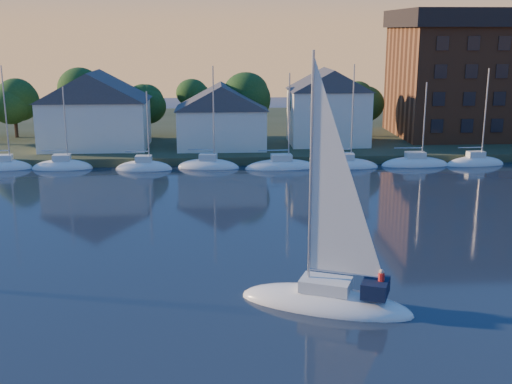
{
  "coord_description": "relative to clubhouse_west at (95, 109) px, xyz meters",
  "views": [
    {
      "loc": [
        -6.54,
        -24.37,
        15.55
      ],
      "look_at": [
        -3.73,
        22.0,
        3.84
      ],
      "focal_mm": 45.0,
      "sensor_mm": 36.0,
      "label": 1
    }
  ],
  "objects": [
    {
      "name": "clubhouse_west",
      "position": [
        0.0,
        0.0,
        0.0
      ],
      "size": [
        13.65,
        9.45,
        9.64
      ],
      "color": "white",
      "rests_on": "shoreline_land"
    },
    {
      "name": "condo_block",
      "position": [
        56.0,
        6.95,
        3.86
      ],
      "size": [
        31.0,
        17.0,
        17.4
      ],
      "color": "brown",
      "rests_on": "shoreline_land"
    },
    {
      "name": "shoreline_land",
      "position": [
        22.0,
        17.0,
        -5.93
      ],
      "size": [
        160.0,
        50.0,
        2.0
      ],
      "primitive_type": "cube",
      "color": "#2F3921",
      "rests_on": "ground"
    },
    {
      "name": "hero_sailboat",
      "position": [
        21.72,
        -48.14,
        -5.29
      ],
      "size": [
        10.69,
        6.94,
        15.66
      ],
      "rotation": [
        0.0,
        0.0,
        2.75
      ],
      "color": "white",
      "rests_on": "ground"
    },
    {
      "name": "moored_fleet",
      "position": [
        18.0,
        -9.0,
        -5.83
      ],
      "size": [
        79.5,
        2.4,
        12.05
      ],
      "color": "white",
      "rests_on": "ground"
    },
    {
      "name": "wooden_dock",
      "position": [
        22.0,
        -6.0,
        -5.93
      ],
      "size": [
        120.0,
        3.0,
        1.0
      ],
      "primitive_type": "cube",
      "color": "brown",
      "rests_on": "ground"
    },
    {
      "name": "tree_line",
      "position": [
        24.0,
        5.0,
        1.24
      ],
      "size": [
        93.4,
        5.4,
        8.9
      ],
      "color": "#3C2B1B",
      "rests_on": "shoreline_land"
    },
    {
      "name": "clubhouse_centre",
      "position": [
        16.0,
        -1.0,
        -0.8
      ],
      "size": [
        11.55,
        8.4,
        8.08
      ],
      "color": "white",
      "rests_on": "shoreline_land"
    },
    {
      "name": "clubhouse_east",
      "position": [
        30.0,
        1.0,
        0.07
      ],
      "size": [
        10.5,
        8.4,
        9.8
      ],
      "color": "white",
      "rests_on": "shoreline_land"
    }
  ]
}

